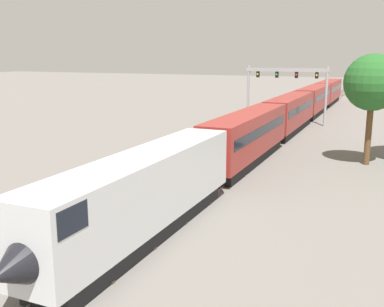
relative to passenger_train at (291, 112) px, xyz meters
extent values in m
plane|color=slate|center=(-2.00, -42.44, -2.61)|extent=(400.00, 400.00, 0.00)
cube|color=slate|center=(-0.72, 17.56, -2.53)|extent=(0.07, 200.00, 0.16)
cube|color=slate|center=(0.72, 17.56, -2.53)|extent=(0.07, 200.00, 0.16)
cube|color=#473828|center=(0.00, -44.44, -2.56)|extent=(2.60, 0.24, 0.10)
cube|color=#473828|center=(0.00, -40.44, -2.56)|extent=(2.60, 0.24, 0.10)
cube|color=#473828|center=(0.00, -36.44, -2.56)|extent=(2.60, 0.24, 0.10)
cube|color=#473828|center=(0.00, -32.44, -2.56)|extent=(2.60, 0.24, 0.10)
cube|color=#473828|center=(0.00, -28.44, -2.56)|extent=(2.60, 0.24, 0.10)
cube|color=#473828|center=(0.00, -24.44, -2.56)|extent=(2.60, 0.24, 0.10)
cube|color=#473828|center=(0.00, -20.44, -2.56)|extent=(2.60, 0.24, 0.10)
cube|color=#473828|center=(0.00, -16.44, -2.56)|extent=(2.60, 0.24, 0.10)
cube|color=#473828|center=(0.00, -12.44, -2.56)|extent=(2.60, 0.24, 0.10)
cube|color=#473828|center=(0.00, -8.44, -2.56)|extent=(2.60, 0.24, 0.10)
cube|color=#473828|center=(0.00, -4.44, -2.56)|extent=(2.60, 0.24, 0.10)
cube|color=#473828|center=(0.00, -0.44, -2.56)|extent=(2.60, 0.24, 0.10)
cube|color=#473828|center=(0.00, 3.56, -2.56)|extent=(2.60, 0.24, 0.10)
cube|color=#473828|center=(0.00, 7.56, -2.56)|extent=(2.60, 0.24, 0.10)
cube|color=#473828|center=(0.00, 11.56, -2.56)|extent=(2.60, 0.24, 0.10)
cube|color=#473828|center=(0.00, 15.56, -2.56)|extent=(2.60, 0.24, 0.10)
cube|color=#473828|center=(0.00, 19.56, -2.56)|extent=(2.60, 0.24, 0.10)
cube|color=#473828|center=(0.00, 23.56, -2.56)|extent=(2.60, 0.24, 0.10)
cube|color=#473828|center=(0.00, 27.56, -2.56)|extent=(2.60, 0.24, 0.10)
cube|color=#473828|center=(0.00, 31.56, -2.56)|extent=(2.60, 0.24, 0.10)
cube|color=#473828|center=(0.00, 35.56, -2.56)|extent=(2.60, 0.24, 0.10)
cube|color=#473828|center=(0.00, 39.56, -2.56)|extent=(2.60, 0.24, 0.10)
cube|color=#473828|center=(0.00, 43.56, -2.56)|extent=(2.60, 0.24, 0.10)
cube|color=#473828|center=(0.00, 47.56, -2.56)|extent=(2.60, 0.24, 0.10)
cube|color=#473828|center=(0.00, 51.56, -2.56)|extent=(2.60, 0.24, 0.10)
cube|color=#473828|center=(0.00, 55.56, -2.56)|extent=(2.60, 0.24, 0.10)
cube|color=#473828|center=(0.00, 59.56, -2.56)|extent=(2.60, 0.24, 0.10)
cube|color=#473828|center=(0.00, 63.56, -2.56)|extent=(2.60, 0.24, 0.10)
cube|color=#473828|center=(0.00, 67.56, -2.56)|extent=(2.60, 0.24, 0.10)
cube|color=#473828|center=(0.00, 71.56, -2.56)|extent=(2.60, 0.24, 0.10)
cube|color=#473828|center=(0.00, 75.56, -2.56)|extent=(2.60, 0.24, 0.10)
cube|color=#473828|center=(0.00, 79.56, -2.56)|extent=(2.60, 0.24, 0.10)
cube|color=#473828|center=(0.00, 83.56, -2.56)|extent=(2.60, 0.24, 0.10)
cube|color=#473828|center=(0.00, 87.56, -2.56)|extent=(2.60, 0.24, 0.10)
cube|color=#473828|center=(0.00, 91.56, -2.56)|extent=(2.60, 0.24, 0.10)
cube|color=#473828|center=(0.00, 95.56, -2.56)|extent=(2.60, 0.24, 0.10)
cube|color=#473828|center=(0.00, 99.56, -2.56)|extent=(2.60, 0.24, 0.10)
cube|color=#473828|center=(0.00, 103.56, -2.56)|extent=(2.60, 0.24, 0.10)
cube|color=#473828|center=(0.00, 107.56, -2.56)|extent=(2.60, 0.24, 0.10)
cube|color=#473828|center=(0.00, 111.56, -2.56)|extent=(2.60, 0.24, 0.10)
cube|color=#473828|center=(0.00, 115.56, -2.56)|extent=(2.60, 0.24, 0.10)
cube|color=slate|center=(-6.22, -2.44, -2.53)|extent=(0.07, 160.00, 0.16)
cube|color=slate|center=(-4.78, -2.44, -2.53)|extent=(0.07, 160.00, 0.16)
cube|color=#473828|center=(-5.50, -44.44, -2.56)|extent=(2.60, 0.24, 0.10)
cube|color=#473828|center=(-5.50, -40.44, -2.56)|extent=(2.60, 0.24, 0.10)
cube|color=#473828|center=(-5.50, -36.44, -2.56)|extent=(2.60, 0.24, 0.10)
cube|color=#473828|center=(-5.50, -32.44, -2.56)|extent=(2.60, 0.24, 0.10)
cube|color=#473828|center=(-5.50, -28.44, -2.56)|extent=(2.60, 0.24, 0.10)
cube|color=#473828|center=(-5.50, -24.44, -2.56)|extent=(2.60, 0.24, 0.10)
cube|color=#473828|center=(-5.50, -20.44, -2.56)|extent=(2.60, 0.24, 0.10)
cube|color=#473828|center=(-5.50, -16.44, -2.56)|extent=(2.60, 0.24, 0.10)
cube|color=#473828|center=(-5.50, -12.44, -2.56)|extent=(2.60, 0.24, 0.10)
cube|color=#473828|center=(-5.50, -8.44, -2.56)|extent=(2.60, 0.24, 0.10)
cube|color=#473828|center=(-5.50, -4.44, -2.56)|extent=(2.60, 0.24, 0.10)
cube|color=#473828|center=(-5.50, -0.44, -2.56)|extent=(2.60, 0.24, 0.10)
cube|color=#473828|center=(-5.50, 3.56, -2.56)|extent=(2.60, 0.24, 0.10)
cube|color=#473828|center=(-5.50, 7.56, -2.56)|extent=(2.60, 0.24, 0.10)
cube|color=#473828|center=(-5.50, 11.56, -2.56)|extent=(2.60, 0.24, 0.10)
cube|color=#473828|center=(-5.50, 15.56, -2.56)|extent=(2.60, 0.24, 0.10)
cube|color=#473828|center=(-5.50, 19.56, -2.56)|extent=(2.60, 0.24, 0.10)
cube|color=#473828|center=(-5.50, 23.56, -2.56)|extent=(2.60, 0.24, 0.10)
cube|color=#473828|center=(-5.50, 27.56, -2.56)|extent=(2.60, 0.24, 0.10)
cube|color=#473828|center=(-5.50, 31.56, -2.56)|extent=(2.60, 0.24, 0.10)
cube|color=#473828|center=(-5.50, 35.56, -2.56)|extent=(2.60, 0.24, 0.10)
cube|color=#473828|center=(-5.50, 39.56, -2.56)|extent=(2.60, 0.24, 0.10)
cube|color=#473828|center=(-5.50, 43.56, -2.56)|extent=(2.60, 0.24, 0.10)
cube|color=#473828|center=(-5.50, 47.56, -2.56)|extent=(2.60, 0.24, 0.10)
cube|color=#473828|center=(-5.50, 51.56, -2.56)|extent=(2.60, 0.24, 0.10)
cube|color=#473828|center=(-5.50, 55.56, -2.56)|extent=(2.60, 0.24, 0.10)
cube|color=#473828|center=(-5.50, 59.56, -2.56)|extent=(2.60, 0.24, 0.10)
cube|color=#473828|center=(-5.50, 63.56, -2.56)|extent=(2.60, 0.24, 0.10)
cube|color=#473828|center=(-5.50, 67.56, -2.56)|extent=(2.60, 0.24, 0.10)
cube|color=#473828|center=(-5.50, 71.56, -2.56)|extent=(2.60, 0.24, 0.10)
cube|color=#473828|center=(-5.50, 75.56, -2.56)|extent=(2.60, 0.24, 0.10)
cube|color=silver|center=(0.00, -39.22, 0.29)|extent=(3.00, 18.45, 3.80)
cone|color=black|center=(0.00, -48.64, -0.11)|extent=(2.88, 2.60, 2.88)
cube|color=black|center=(0.00, -47.24, 1.43)|extent=(3.04, 1.80, 1.10)
cube|color=black|center=(0.00, -39.22, -2.11)|extent=(2.52, 16.60, 1.00)
cube|color=maroon|center=(0.00, -19.77, 0.29)|extent=(3.00, 18.45, 3.80)
cube|color=black|center=(0.00, -19.77, 0.69)|extent=(3.04, 16.97, 0.90)
cube|color=black|center=(0.00, -19.77, -2.11)|extent=(2.52, 16.60, 1.00)
cube|color=maroon|center=(0.00, -0.33, 0.29)|extent=(3.00, 18.45, 3.80)
cube|color=black|center=(0.00, -0.33, 0.69)|extent=(3.04, 16.97, 0.90)
cube|color=black|center=(0.00, -0.33, -2.11)|extent=(2.52, 16.60, 1.00)
cube|color=maroon|center=(0.00, 19.12, 0.29)|extent=(3.00, 18.45, 3.80)
cube|color=black|center=(0.00, 19.12, 0.69)|extent=(3.04, 16.97, 0.90)
cube|color=black|center=(0.00, 19.12, -2.11)|extent=(2.52, 16.60, 1.00)
cube|color=maroon|center=(0.00, 38.57, 0.29)|extent=(3.00, 18.45, 3.80)
cube|color=black|center=(0.00, 38.57, 0.69)|extent=(3.04, 16.97, 0.90)
cube|color=black|center=(0.00, 38.57, -2.11)|extent=(2.52, 16.60, 1.00)
cylinder|color=#999BA0|center=(-8.00, 6.81, 1.65)|extent=(0.36, 0.36, 8.52)
cylinder|color=#999BA0|center=(3.50, 6.81, 1.65)|extent=(0.36, 0.36, 8.52)
cube|color=#999BA0|center=(-2.25, 6.81, 5.31)|extent=(12.10, 0.36, 0.50)
cube|color=black|center=(-6.56, 6.86, 4.61)|extent=(0.44, 0.32, 0.90)
sphere|color=yellow|center=(-6.56, 6.67, 4.61)|extent=(0.28, 0.28, 0.28)
cube|color=black|center=(-3.69, 6.86, 4.61)|extent=(0.44, 0.32, 0.90)
sphere|color=green|center=(-3.69, 6.67, 4.61)|extent=(0.28, 0.28, 0.28)
cube|color=black|center=(-0.81, 6.86, 4.61)|extent=(0.44, 0.32, 0.90)
sphere|color=red|center=(-0.81, 6.67, 4.61)|extent=(0.28, 0.28, 0.28)
cube|color=black|center=(2.06, 6.86, 4.61)|extent=(0.44, 0.32, 0.90)
sphere|color=yellow|center=(2.06, 6.67, 4.61)|extent=(0.28, 0.28, 0.28)
cylinder|color=brown|center=(10.39, -15.70, 0.31)|extent=(0.56, 0.56, 5.83)
sphere|color=#235B23|center=(10.39, -15.70, 5.03)|extent=(5.16, 5.16, 5.16)
camera|label=1|loc=(12.01, -60.10, 7.47)|focal=42.37mm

